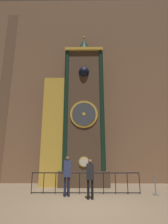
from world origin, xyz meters
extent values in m
plane|color=#847056|center=(0.00, 0.00, 0.00)|extent=(28.00, 28.00, 0.00)
cube|color=#846047|center=(0.00, 6.20, 7.91)|extent=(24.00, 0.30, 15.82)
cube|color=brown|center=(-6.60, 6.10, 7.12)|extent=(0.90, 0.12, 14.24)
cube|color=brown|center=(-0.22, 4.95, 0.48)|extent=(3.18, 1.61, 0.96)
cube|color=brown|center=(-0.22, 4.95, 5.24)|extent=(2.55, 1.40, 8.57)
cube|color=gold|center=(-0.22, 4.84, 9.43)|extent=(2.75, 1.54, 0.20)
cylinder|color=gold|center=(-0.22, 4.22, 1.51)|extent=(0.64, 0.05, 0.64)
cylinder|color=silver|center=(-0.22, 4.19, 1.51)|extent=(0.53, 0.03, 0.53)
cylinder|color=gold|center=(-0.22, 4.22, 4.56)|extent=(1.82, 0.07, 1.82)
cylinder|color=#3D424C|center=(-0.22, 4.17, 4.56)|extent=(1.57, 0.04, 1.57)
cylinder|color=gold|center=(-0.22, 4.15, 4.56)|extent=(0.22, 0.03, 0.22)
cube|color=#30241B|center=(-0.22, 4.74, 7.64)|extent=(0.94, 0.42, 0.94)
sphere|color=black|center=(-0.22, 4.31, 7.64)|extent=(0.76, 0.76, 0.76)
cylinder|color=#142D23|center=(-1.42, 4.35, 5.24)|extent=(0.35, 0.35, 8.57)
cylinder|color=#142D23|center=(0.98, 4.35, 5.24)|extent=(0.35, 0.35, 8.57)
cylinder|color=gold|center=(-0.22, 4.95, 9.68)|extent=(1.05, 1.05, 0.30)
cone|color=#163227|center=(-0.22, 4.95, 10.34)|extent=(1.00, 1.00, 1.03)
sphere|color=gold|center=(-0.22, 4.95, 10.98)|extent=(0.20, 0.20, 0.20)
cube|color=brown|center=(-2.26, 5.00, 3.63)|extent=(1.43, 1.19, 7.25)
cube|color=gold|center=(-2.26, 4.39, 3.63)|extent=(1.50, 0.06, 7.25)
cylinder|color=black|center=(-2.88, 2.53, 0.52)|extent=(0.04, 0.04, 1.03)
cylinder|color=black|center=(-2.27, 2.53, 0.52)|extent=(0.04, 0.04, 1.03)
cylinder|color=black|center=(-1.65, 2.53, 0.52)|extent=(0.04, 0.04, 1.03)
cylinder|color=black|center=(-1.04, 2.53, 0.52)|extent=(0.04, 0.04, 1.03)
cylinder|color=black|center=(-0.43, 2.53, 0.52)|extent=(0.04, 0.04, 1.03)
cylinder|color=black|center=(0.19, 2.53, 0.52)|extent=(0.04, 0.04, 1.03)
cylinder|color=black|center=(0.80, 2.53, 0.52)|extent=(0.04, 0.04, 1.03)
cylinder|color=black|center=(1.41, 2.53, 0.52)|extent=(0.04, 0.04, 1.03)
cylinder|color=black|center=(2.03, 2.53, 0.52)|extent=(0.04, 0.04, 1.03)
cylinder|color=black|center=(2.64, 2.53, 0.52)|extent=(0.04, 0.04, 1.03)
cylinder|color=black|center=(-0.12, 2.53, 1.01)|extent=(5.52, 0.05, 0.05)
cylinder|color=black|center=(-0.12, 2.53, 0.06)|extent=(5.52, 0.04, 0.04)
cylinder|color=#1B213A|center=(-1.10, 1.89, 0.44)|extent=(0.11, 0.11, 0.88)
cylinder|color=#1B213A|center=(-0.92, 1.89, 0.44)|extent=(0.11, 0.11, 0.88)
cube|color=navy|center=(-1.01, 1.89, 1.26)|extent=(0.37, 0.26, 0.77)
sphere|color=brown|center=(-1.01, 1.89, 1.74)|extent=(0.20, 0.20, 0.20)
cylinder|color=black|center=(0.01, 1.37, 0.41)|extent=(0.11, 0.11, 0.82)
cylinder|color=black|center=(0.19, 1.37, 0.41)|extent=(0.11, 0.11, 0.82)
cube|color=black|center=(0.10, 1.37, 1.17)|extent=(0.35, 0.24, 0.70)
sphere|color=brown|center=(0.10, 1.37, 1.61)|extent=(0.20, 0.20, 0.20)
cylinder|color=gray|center=(3.34, 2.29, 0.02)|extent=(0.28, 0.28, 0.04)
cylinder|color=gray|center=(3.34, 2.29, 0.44)|extent=(0.06, 0.06, 0.89)
sphere|color=gray|center=(3.34, 2.29, 0.92)|extent=(0.09, 0.09, 0.09)
camera|label=1|loc=(-0.10, -7.02, 1.85)|focal=28.00mm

